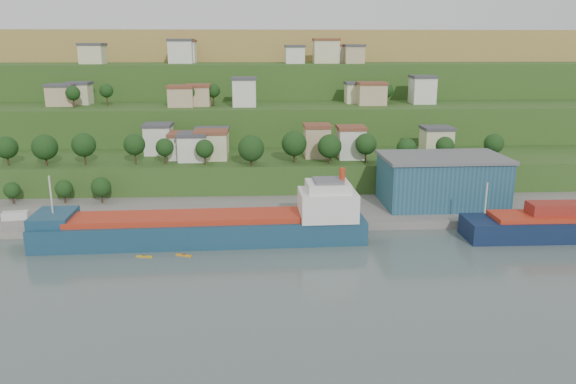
{
  "coord_description": "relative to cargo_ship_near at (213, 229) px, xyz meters",
  "views": [
    {
      "loc": [
        3.76,
        -108.33,
        42.15
      ],
      "look_at": [
        9.89,
        15.0,
        9.58
      ],
      "focal_mm": 35.0,
      "sensor_mm": 36.0,
      "label": 1
    }
  ],
  "objects": [
    {
      "name": "dinghy",
      "position": [
        -37.93,
        12.39,
        -1.37
      ],
      "size": [
        3.72,
        1.66,
        0.72
      ],
      "primitive_type": "cube",
      "rotation": [
        0.0,
        0.0,
        -0.09
      ],
      "color": "silver",
      "rests_on": "pebble_beach"
    },
    {
      "name": "cargo_ship_near",
      "position": [
        0.0,
        0.0,
        0.0
      ],
      "size": [
        71.84,
        13.77,
        18.38
      ],
      "rotation": [
        0.0,
        0.0,
        0.04
      ],
      "color": "#153F50",
      "rests_on": "ground"
    },
    {
      "name": "hillside",
      "position": [
        6.92,
        159.6,
        -2.86
      ],
      "size": [
        360.0,
        211.43,
        96.0
      ],
      "color": "#284719",
      "rests_on": "ground"
    },
    {
      "name": "pebble_beach",
      "position": [
        -48.08,
        12.89,
        -2.93
      ],
      "size": [
        40.0,
        18.0,
        2.4
      ],
      "primitive_type": "cube",
      "color": "slate",
      "rests_on": "ground"
    },
    {
      "name": "caravan",
      "position": [
        -47.52,
        12.45,
        -0.39
      ],
      "size": [
        6.04,
        3.23,
        2.68
      ],
      "primitive_type": "cube",
      "rotation": [
        0.0,
        0.0,
        0.15
      ],
      "color": "silver",
      "rests_on": "pebble_beach"
    },
    {
      "name": "ground",
      "position": [
        6.92,
        -9.11,
        -2.93
      ],
      "size": [
        500.0,
        500.0,
        0.0
      ],
      "primitive_type": "plane",
      "color": "#4B5B56",
      "rests_on": "ground"
    },
    {
      "name": "kayak_orange",
      "position": [
        -5.36,
        -8.26,
        -2.68
      ],
      "size": [
        3.49,
        1.73,
        0.87
      ],
      "rotation": [
        0.0,
        0.0,
        -0.34
      ],
      "color": "orange",
      "rests_on": "ground"
    },
    {
      "name": "quay",
      "position": [
        26.92,
        18.89,
        -2.93
      ],
      "size": [
        220.0,
        26.0,
        4.0
      ],
      "primitive_type": "cube",
      "color": "slate",
      "rests_on": "ground"
    },
    {
      "name": "kayak_yellow",
      "position": [
        -13.38,
        -8.55,
        -2.68
      ],
      "size": [
        3.47,
        1.15,
        0.86
      ],
      "rotation": [
        0.0,
        0.0,
        -0.16
      ],
      "color": "gold",
      "rests_on": "ground"
    },
    {
      "name": "warehouse",
      "position": [
        57.09,
        20.4,
        5.5
      ],
      "size": [
        31.4,
        19.66,
        12.8
      ],
      "rotation": [
        0.0,
        0.0,
        0.02
      ],
      "color": "navy",
      "rests_on": "quay"
    }
  ]
}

